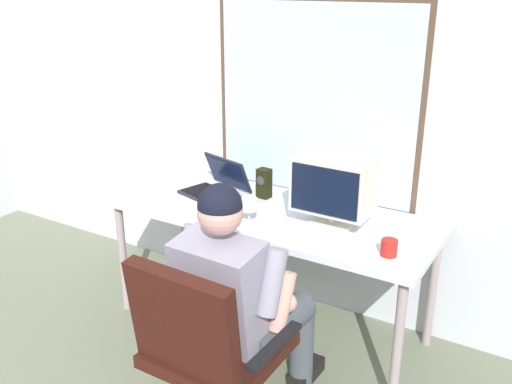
% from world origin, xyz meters
% --- Properties ---
extents(wall_rear, '(5.73, 0.08, 2.57)m').
position_xyz_m(wall_rear, '(0.01, 2.32, 1.28)').
color(wall_rear, silver).
rests_on(wall_rear, ground).
extents(desk, '(1.88, 0.74, 0.76)m').
position_xyz_m(desk, '(0.07, 1.89, 0.69)').
color(desk, gray).
rests_on(desk, ground).
extents(office_chair, '(0.63, 0.57, 0.95)m').
position_xyz_m(office_chair, '(0.31, 0.92, 0.55)').
color(office_chair, black).
rests_on(office_chair, ground).
extents(person_seated, '(0.54, 0.78, 1.22)m').
position_xyz_m(person_seated, '(0.32, 1.19, 0.64)').
color(person_seated, '#40474D').
rests_on(person_seated, ground).
extents(crt_monitor, '(0.41, 0.24, 0.38)m').
position_xyz_m(crt_monitor, '(0.45, 1.87, 0.98)').
color(crt_monitor, beige).
rests_on(crt_monitor, desk).
extents(laptop, '(0.42, 0.39, 0.22)m').
position_xyz_m(laptop, '(-0.34, 1.96, 0.81)').
color(laptop, black).
rests_on(laptop, desk).
extents(wine_glass, '(0.09, 0.09, 0.14)m').
position_xyz_m(wine_glass, '(0.05, 1.69, 0.85)').
color(wine_glass, silver).
rests_on(wine_glass, desk).
extents(desk_speaker, '(0.08, 0.08, 0.18)m').
position_xyz_m(desk_speaker, '(-0.06, 2.05, 0.85)').
color(desk_speaker, black).
rests_on(desk_speaker, desk).
extents(coffee_mug, '(0.08, 0.08, 0.08)m').
position_xyz_m(coffee_mug, '(0.83, 1.70, 0.80)').
color(coffee_mug, '#A31F17').
rests_on(coffee_mug, desk).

